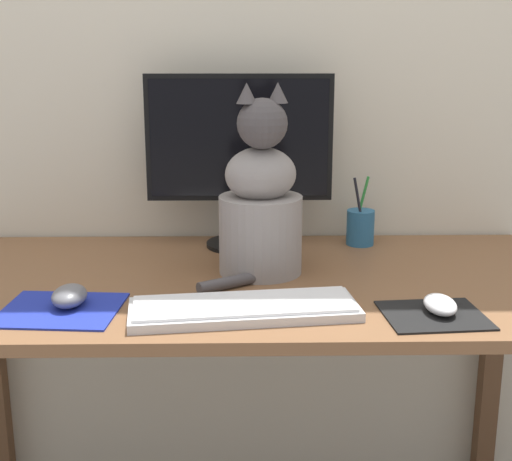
% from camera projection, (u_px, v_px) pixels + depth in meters
% --- Properties ---
extents(wall_back, '(7.00, 0.04, 2.50)m').
position_uv_depth(wall_back, '(244.00, 24.00, 1.80)').
color(wall_back, beige).
rests_on(wall_back, ground_plane).
extents(desk, '(1.45, 0.71, 0.70)m').
position_uv_depth(desk, '(246.00, 315.00, 1.59)').
color(desk, brown).
rests_on(desk, ground_plane).
extents(monitor, '(0.46, 0.17, 0.43)m').
position_uv_depth(monitor, '(241.00, 151.00, 1.75)').
color(monitor, black).
rests_on(monitor, desk).
extents(keyboard, '(0.45, 0.20, 0.02)m').
position_uv_depth(keyboard, '(248.00, 308.00, 1.35)').
color(keyboard, silver).
rests_on(keyboard, desk).
extents(mousepad_left, '(0.24, 0.21, 0.00)m').
position_uv_depth(mousepad_left, '(63.00, 310.00, 1.37)').
color(mousepad_left, '#1E2D9E').
rests_on(mousepad_left, desk).
extents(mousepad_right, '(0.20, 0.18, 0.00)m').
position_uv_depth(mousepad_right, '(436.00, 315.00, 1.34)').
color(mousepad_right, black).
rests_on(mousepad_right, desk).
extents(computer_mouse_left, '(0.07, 0.10, 0.04)m').
position_uv_depth(computer_mouse_left, '(72.00, 296.00, 1.38)').
color(computer_mouse_left, slate).
rests_on(computer_mouse_left, mousepad_left).
extents(computer_mouse_right, '(0.06, 0.10, 0.03)m').
position_uv_depth(computer_mouse_right, '(442.00, 304.00, 1.35)').
color(computer_mouse_right, white).
rests_on(computer_mouse_right, mousepad_right).
extents(cat, '(0.25, 0.27, 0.42)m').
position_uv_depth(cat, '(263.00, 205.00, 1.56)').
color(cat, gray).
rests_on(cat, desk).
extents(pen_cup, '(0.07, 0.07, 0.18)m').
position_uv_depth(pen_cup, '(362.00, 227.00, 1.81)').
color(pen_cup, '#286089').
rests_on(pen_cup, desk).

